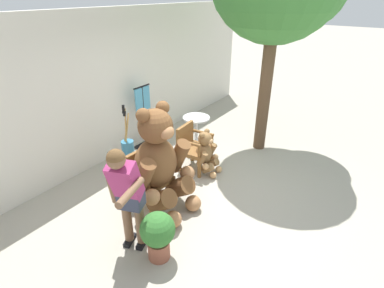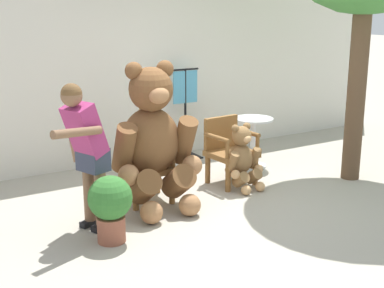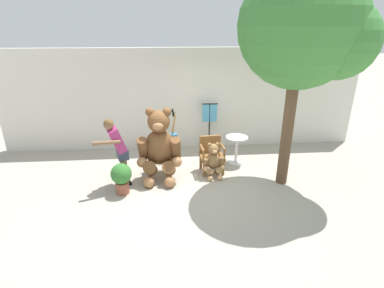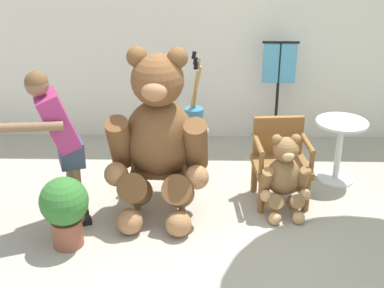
% 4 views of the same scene
% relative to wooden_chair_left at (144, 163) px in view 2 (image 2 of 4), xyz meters
% --- Properties ---
extents(ground_plane, '(60.00, 60.00, 0.00)m').
position_rel_wooden_chair_left_xyz_m(ground_plane, '(0.61, -0.71, -0.46)').
color(ground_plane, '#A8A091').
extents(back_wall, '(10.00, 0.16, 2.80)m').
position_rel_wooden_chair_left_xyz_m(back_wall, '(0.61, 1.69, 0.94)').
color(back_wall, silver).
rests_on(back_wall, ground).
extents(wooden_chair_left, '(0.59, 0.55, 0.86)m').
position_rel_wooden_chair_left_xyz_m(wooden_chair_left, '(0.00, 0.00, 0.00)').
color(wooden_chair_left, brown).
rests_on(wooden_chair_left, ground).
extents(wooden_chair_right, '(0.60, 0.56, 0.86)m').
position_rel_wooden_chair_left_xyz_m(wooden_chair_right, '(1.22, -0.00, 0.00)').
color(wooden_chair_right, brown).
rests_on(wooden_chair_right, ground).
extents(teddy_bear_large, '(1.01, 0.97, 1.68)m').
position_rel_wooden_chair_left_xyz_m(teddy_bear_large, '(-0.01, -0.27, 0.36)').
color(teddy_bear_large, brown).
rests_on(teddy_bear_large, ground).
extents(teddy_bear_small, '(0.51, 0.49, 0.84)m').
position_rel_wooden_chair_left_xyz_m(teddy_bear_small, '(1.23, -0.29, -0.05)').
color(teddy_bear_small, olive).
rests_on(teddy_bear_small, ground).
extents(person_visitor, '(0.69, 0.65, 1.56)m').
position_rel_wooden_chair_left_xyz_m(person_visitor, '(-0.89, -0.51, 0.46)').
color(person_visitor, black).
rests_on(person_visitor, ground).
extents(white_stool, '(0.34, 0.34, 0.46)m').
position_rel_wooden_chair_left_xyz_m(white_stool, '(0.32, 0.76, -0.11)').
color(white_stool, silver).
rests_on(white_stool, ground).
extents(brush_bucket, '(0.22, 0.22, 0.93)m').
position_rel_wooden_chair_left_xyz_m(brush_bucket, '(0.32, 0.76, 0.18)').
color(brush_bucket, teal).
rests_on(brush_bucket, white_stool).
extents(round_side_table, '(0.56, 0.56, 0.72)m').
position_rel_wooden_chair_left_xyz_m(round_side_table, '(1.92, 0.40, -0.01)').
color(round_side_table, silver).
rests_on(round_side_table, ground).
extents(potted_plant, '(0.44, 0.44, 0.68)m').
position_rel_wooden_chair_left_xyz_m(potted_plant, '(-0.81, -0.89, -0.07)').
color(potted_plant, brown).
rests_on(potted_plant, ground).
extents(clothing_display_stand, '(0.44, 0.40, 1.36)m').
position_rel_wooden_chair_left_xyz_m(clothing_display_stand, '(1.34, 1.32, 0.26)').
color(clothing_display_stand, black).
rests_on(clothing_display_stand, ground).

